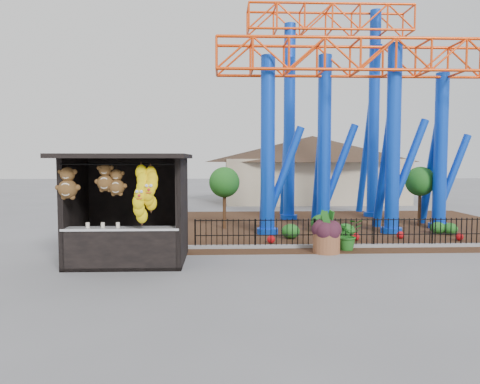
{
  "coord_description": "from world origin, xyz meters",
  "views": [
    {
      "loc": [
        -0.32,
        -12.38,
        2.97
      ],
      "look_at": [
        0.23,
        1.5,
        2.0
      ],
      "focal_mm": 35.0,
      "sensor_mm": 36.0,
      "label": 1
    }
  ],
  "objects_px": {
    "terracotta_planter": "(326,243)",
    "potted_plant": "(347,234)",
    "prize_booth": "(127,210)",
    "roller_coaster": "(345,80)"
  },
  "relations": [
    {
      "from": "terracotta_planter",
      "to": "potted_plant",
      "type": "relative_size",
      "value": 0.83
    },
    {
      "from": "roller_coaster",
      "to": "potted_plant",
      "type": "xyz_separation_m",
      "value": [
        -1.33,
        -5.6,
        -5.93
      ]
    },
    {
      "from": "prize_booth",
      "to": "roller_coaster",
      "type": "bearing_deg",
      "value": 42.05
    },
    {
      "from": "prize_booth",
      "to": "potted_plant",
      "type": "xyz_separation_m",
      "value": [
        6.8,
        1.73,
        -1.02
      ]
    },
    {
      "from": "roller_coaster",
      "to": "potted_plant",
      "type": "bearing_deg",
      "value": -103.33
    },
    {
      "from": "terracotta_planter",
      "to": "potted_plant",
      "type": "xyz_separation_m",
      "value": [
        0.78,
        0.43,
        0.2
      ]
    },
    {
      "from": "roller_coaster",
      "to": "terracotta_planter",
      "type": "height_order",
      "value": "roller_coaster"
    },
    {
      "from": "prize_booth",
      "to": "terracotta_planter",
      "type": "distance_m",
      "value": 6.28
    },
    {
      "from": "terracotta_planter",
      "to": "potted_plant",
      "type": "bearing_deg",
      "value": 28.7
    },
    {
      "from": "roller_coaster",
      "to": "terracotta_planter",
      "type": "relative_size",
      "value": 12.86
    }
  ]
}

